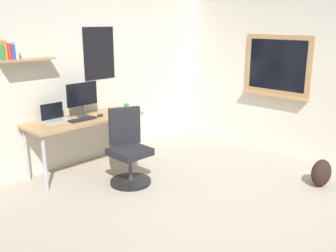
% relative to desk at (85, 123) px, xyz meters
% --- Properties ---
extents(ground_plane, '(5.20, 5.20, 0.00)m').
position_rel_desk_xyz_m(ground_plane, '(0.22, -2.07, -0.67)').
color(ground_plane, '#ADA393').
rests_on(ground_plane, ground).
extents(wall_back, '(5.00, 0.30, 2.60)m').
position_rel_desk_xyz_m(wall_back, '(0.22, 0.38, 0.63)').
color(wall_back, silver).
rests_on(wall_back, ground).
extents(wall_right, '(0.22, 5.00, 2.60)m').
position_rel_desk_xyz_m(wall_right, '(2.67, -2.05, 0.63)').
color(wall_right, silver).
rests_on(wall_right, ground).
extents(desk, '(1.61, 0.59, 0.74)m').
position_rel_desk_xyz_m(desk, '(0.00, 0.00, 0.00)').
color(desk, tan).
rests_on(desk, ground).
extents(office_chair, '(0.54, 0.55, 0.95)m').
position_rel_desk_xyz_m(office_chair, '(0.15, -0.72, -0.26)').
color(office_chair, black).
rests_on(office_chair, ground).
extents(laptop, '(0.31, 0.21, 0.23)m').
position_rel_desk_xyz_m(laptop, '(-0.36, 0.14, 0.13)').
color(laptop, '#ADAFB5').
rests_on(laptop, desk).
extents(monitor_primary, '(0.46, 0.17, 0.46)m').
position_rel_desk_xyz_m(monitor_primary, '(0.04, 0.10, 0.34)').
color(monitor_primary, '#38383D').
rests_on(monitor_primary, desk).
extents(keyboard, '(0.37, 0.13, 0.02)m').
position_rel_desk_xyz_m(keyboard, '(-0.08, -0.07, 0.08)').
color(keyboard, black).
rests_on(keyboard, desk).
extents(computer_mouse, '(0.10, 0.06, 0.03)m').
position_rel_desk_xyz_m(computer_mouse, '(0.20, -0.07, 0.09)').
color(computer_mouse, '#262628').
rests_on(computer_mouse, desk).
extents(coffee_mug, '(0.08, 0.08, 0.09)m').
position_rel_desk_xyz_m(coffee_mug, '(0.70, -0.02, 0.12)').
color(coffee_mug, '#338C4C').
rests_on(coffee_mug, desk).
extents(backpack, '(0.32, 0.22, 0.34)m').
position_rel_desk_xyz_m(backpack, '(1.75, -2.54, -0.50)').
color(backpack, black).
rests_on(backpack, ground).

